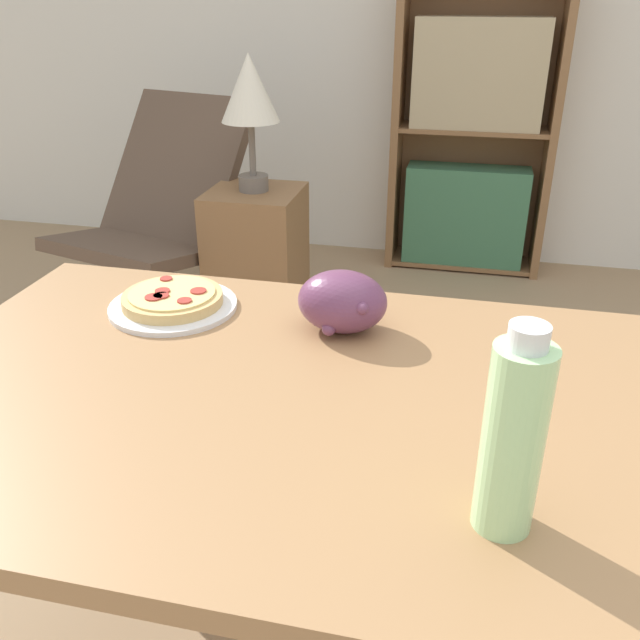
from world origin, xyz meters
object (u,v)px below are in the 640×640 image
Objects in this scene: bookshelf at (472,141)px; table_lamp at (250,95)px; side_table at (257,264)px; pizza_on_plate at (173,301)px; lounge_chair_near at (158,254)px; drink_bottle at (513,437)px; grape_bunch at (342,302)px.

table_lamp is at bearing -129.52° from bookshelf.
bookshelf is 1.26m from side_table.
bookshelf is at bearing 50.48° from table_lamp.
side_table is at bearing 101.44° from pizza_on_plate.
lounge_chair_near is 0.78m from table_lamp.
pizza_on_plate is 0.27× the size of lounge_chair_near.
lounge_chair_near is 1.49× the size of side_table.
pizza_on_plate is 0.95× the size of drink_bottle.
bookshelf reaches higher than grape_bunch.
bookshelf is 2.28× the size of side_table.
drink_bottle is (0.60, -0.45, 0.10)m from pizza_on_plate.
drink_bottle is at bearing -36.84° from pizza_on_plate.
grape_bunch reaches higher than side_table.
lounge_chair_near is (-0.70, 1.33, -0.46)m from pizza_on_plate.
side_table is (-0.59, 1.30, -0.49)m from grape_bunch.
pizza_on_plate is 2.29m from bookshelf.
bookshelf is 1.25m from table_lamp.
table_lamp is at bearing 114.30° from grape_bunch.
grape_bunch is at bearing -94.68° from bookshelf.
grape_bunch is (0.33, -0.01, 0.04)m from pizza_on_plate.
pizza_on_plate is at bearing -78.56° from table_lamp.
table_lamp is (-0.59, 1.30, 0.15)m from grape_bunch.
table_lamp is (-0.26, 1.29, 0.19)m from pizza_on_plate.
side_table is 1.23× the size of table_lamp.
grape_bunch is 1.77m from lounge_chair_near.
grape_bunch is 0.51m from drink_bottle.
drink_bottle is 1.94m from table_lamp.
lounge_chair_near is at bearing 126.11° from drink_bottle.
lounge_chair_near is at bearing 117.75° from pizza_on_plate.
table_lamp reaches higher than grape_bunch.
bookshelf reaches higher than pizza_on_plate.
drink_bottle is 2.69m from bookshelf.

